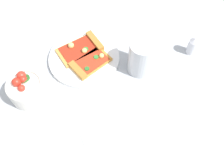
% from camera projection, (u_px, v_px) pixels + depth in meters
% --- Properties ---
extents(ground_plane, '(2.40, 2.40, 0.00)m').
position_uv_depth(ground_plane, '(89.00, 68.00, 0.76)').
color(ground_plane, '#B2B7BC').
rests_on(ground_plane, ground).
extents(plate, '(0.23, 0.23, 0.01)m').
position_uv_depth(plate, '(84.00, 58.00, 0.77)').
color(plate, white).
rests_on(plate, ground_plane).
extents(pizza_slice_near, '(0.10, 0.15, 0.03)m').
position_uv_depth(pizza_slice_near, '(82.00, 48.00, 0.78)').
color(pizza_slice_near, gold).
rests_on(pizza_slice_near, plate).
extents(pizza_slice_far, '(0.07, 0.12, 0.02)m').
position_uv_depth(pizza_slice_far, '(90.00, 64.00, 0.74)').
color(pizza_slice_far, gold).
rests_on(pizza_slice_far, plate).
extents(salad_bowl, '(0.10, 0.10, 0.08)m').
position_uv_depth(salad_bowl, '(26.00, 89.00, 0.67)').
color(salad_bowl, white).
rests_on(salad_bowl, ground_plane).
extents(soda_glass, '(0.08, 0.08, 0.12)m').
position_uv_depth(soda_glass, '(141.00, 58.00, 0.71)').
color(soda_glass, silver).
rests_on(soda_glass, ground_plane).
extents(paper_napkin, '(0.16, 0.16, 0.00)m').
position_uv_depth(paper_napkin, '(106.00, 136.00, 0.63)').
color(paper_napkin, silver).
rests_on(paper_napkin, ground_plane).
extents(pepper_shaker, '(0.03, 0.03, 0.07)m').
position_uv_depth(pepper_shaker, '(192.00, 46.00, 0.76)').
color(pepper_shaker, silver).
rests_on(pepper_shaker, ground_plane).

